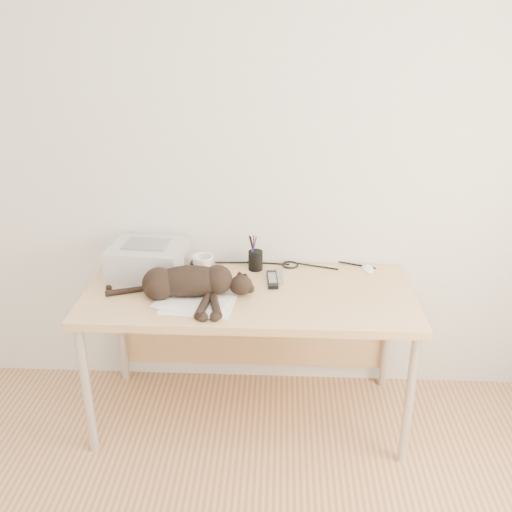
{
  "coord_description": "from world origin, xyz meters",
  "views": [
    {
      "loc": [
        0.15,
        -1.07,
        1.99
      ],
      "look_at": [
        0.03,
        1.34,
        0.95
      ],
      "focal_mm": 40.0,
      "sensor_mm": 36.0,
      "label": 1
    }
  ],
  "objects_px": {
    "pen_cup": "(255,260)",
    "mouse": "(368,267)",
    "cat": "(186,283)",
    "desk": "(250,307)",
    "printer": "(148,259)",
    "mug": "(203,265)"
  },
  "relations": [
    {
      "from": "pen_cup",
      "to": "mouse",
      "type": "height_order",
      "value": "pen_cup"
    },
    {
      "from": "cat",
      "to": "mouse",
      "type": "distance_m",
      "value": 0.97
    },
    {
      "from": "desk",
      "to": "printer",
      "type": "distance_m",
      "value": 0.58
    },
    {
      "from": "mug",
      "to": "cat",
      "type": "bearing_deg",
      "value": -100.15
    },
    {
      "from": "cat",
      "to": "pen_cup",
      "type": "distance_m",
      "value": 0.45
    },
    {
      "from": "printer",
      "to": "cat",
      "type": "relative_size",
      "value": 0.54
    },
    {
      "from": "printer",
      "to": "mouse",
      "type": "relative_size",
      "value": 3.8
    },
    {
      "from": "desk",
      "to": "printer",
      "type": "height_order",
      "value": "printer"
    },
    {
      "from": "printer",
      "to": "mouse",
      "type": "distance_m",
      "value": 1.14
    },
    {
      "from": "desk",
      "to": "mouse",
      "type": "relative_size",
      "value": 15.67
    },
    {
      "from": "mug",
      "to": "pen_cup",
      "type": "bearing_deg",
      "value": 15.15
    },
    {
      "from": "mug",
      "to": "mouse",
      "type": "relative_size",
      "value": 1.08
    },
    {
      "from": "printer",
      "to": "desk",
      "type": "bearing_deg",
      "value": -8.99
    },
    {
      "from": "desk",
      "to": "mug",
      "type": "height_order",
      "value": "mug"
    },
    {
      "from": "mouse",
      "to": "desk",
      "type": "bearing_deg",
      "value": -170.56
    },
    {
      "from": "printer",
      "to": "mouse",
      "type": "height_order",
      "value": "printer"
    },
    {
      "from": "desk",
      "to": "mouse",
      "type": "distance_m",
      "value": 0.65
    },
    {
      "from": "mug",
      "to": "pen_cup",
      "type": "xyz_separation_m",
      "value": [
        0.27,
        0.07,
        0.0
      ]
    },
    {
      "from": "desk",
      "to": "printer",
      "type": "xyz_separation_m",
      "value": [
        -0.53,
        0.08,
        0.22
      ]
    },
    {
      "from": "pen_cup",
      "to": "desk",
      "type": "bearing_deg",
      "value": -95.87
    },
    {
      "from": "printer",
      "to": "pen_cup",
      "type": "relative_size",
      "value": 2.02
    },
    {
      "from": "cat",
      "to": "pen_cup",
      "type": "height_order",
      "value": "pen_cup"
    }
  ]
}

